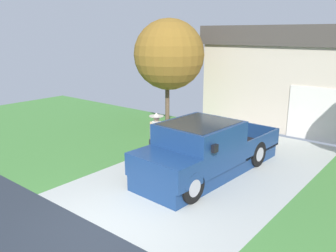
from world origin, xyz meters
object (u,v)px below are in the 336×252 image
object	(u,v)px
pickup_truck	(202,152)
person_with_hat	(157,138)
handbag	(154,164)
house_with_garage	(323,74)
front_yard_tree	(168,56)

from	to	relation	value
pickup_truck	person_with_hat	bearing A→B (deg)	13.61
person_with_hat	handbag	bearing A→B (deg)	-96.56
pickup_truck	handbag	bearing A→B (deg)	19.61
handbag	house_with_garage	bearing A→B (deg)	77.39
pickup_truck	house_with_garage	world-z (taller)	house_with_garage
front_yard_tree	pickup_truck	bearing A→B (deg)	-40.89
handbag	house_with_garage	world-z (taller)	house_with_garage
handbag	front_yard_tree	world-z (taller)	front_yard_tree
person_with_hat	house_with_garage	xyz separation A→B (m)	(2.12, 9.16, 1.26)
house_with_garage	front_yard_tree	world-z (taller)	front_yard_tree
front_yard_tree	house_with_garage	bearing A→B (deg)	46.94
pickup_truck	person_with_hat	size ratio (longest dim) A/B	3.04
person_with_hat	front_yard_tree	size ratio (longest dim) A/B	0.37
person_with_hat	house_with_garage	size ratio (longest dim) A/B	0.19
person_with_hat	handbag	distance (m)	0.82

